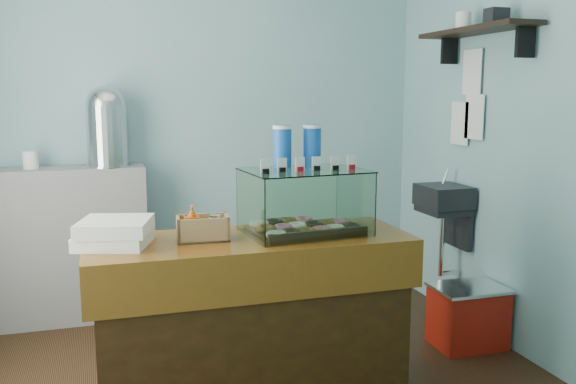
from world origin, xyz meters
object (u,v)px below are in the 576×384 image
object	(u,v)px
coffee_urn	(107,124)
display_case	(302,199)
red_cooler	(468,316)
counter	(251,322)

from	to	relation	value
coffee_urn	display_case	bearing A→B (deg)	-58.38
display_case	red_cooler	distance (m)	1.53
counter	display_case	bearing A→B (deg)	10.07
counter	red_cooler	distance (m)	1.57
display_case	counter	bearing A→B (deg)	-175.09
coffee_urn	red_cooler	xyz separation A→B (m)	(2.15, -1.22, -1.20)
counter	red_cooler	xyz separation A→B (m)	(1.51, 0.35, -0.26)
coffee_urn	red_cooler	distance (m)	2.75
counter	display_case	size ratio (longest dim) A/B	2.52
counter	red_cooler	world-z (taller)	counter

